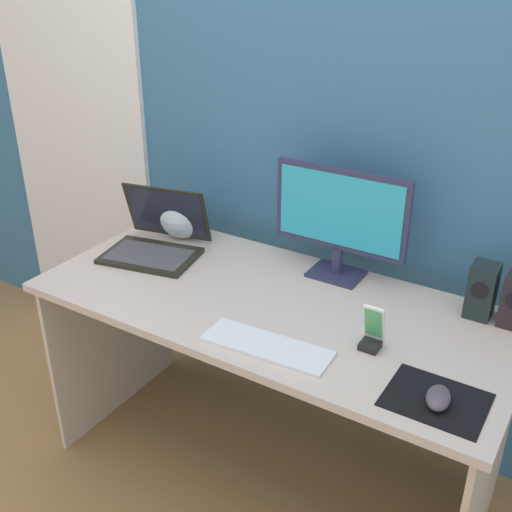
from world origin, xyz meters
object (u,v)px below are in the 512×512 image
at_px(keyboard_external, 267,346).
at_px(laptop, 156,241).
at_px(monitor, 340,218).
at_px(fishbowl, 183,215).
at_px(phone_in_dock, 372,333).
at_px(mouse, 438,398).
at_px(speaker_near_monitor, 482,290).

bearing_deg(keyboard_external, laptop, 151.66).
height_order(monitor, laptop, monitor).
distance_m(fishbowl, phone_in_dock, 0.98).
bearing_deg(monitor, mouse, -43.72).
bearing_deg(phone_in_dock, speaker_near_monitor, 57.43).
distance_m(speaker_near_monitor, laptop, 1.15).
bearing_deg(fishbowl, speaker_near_monitor, 0.64).
relative_size(monitor, mouse, 4.73).
bearing_deg(phone_in_dock, fishbowl, 160.70).
bearing_deg(laptop, monitor, 16.33).
distance_m(monitor, keyboard_external, 0.54).
relative_size(keyboard_external, mouse, 3.78).
bearing_deg(mouse, laptop, 155.95).
bearing_deg(laptop, mouse, -14.36).
height_order(monitor, mouse, monitor).
bearing_deg(fishbowl, phone_in_dock, -19.30).
distance_m(laptop, fishbowl, 0.18).
distance_m(monitor, phone_in_dock, 0.47).
bearing_deg(keyboard_external, phone_in_dock, 28.82).
relative_size(laptop, mouse, 3.87).
bearing_deg(monitor, keyboard_external, -87.76).
height_order(laptop, phone_in_dock, laptop).
xyz_separation_m(fishbowl, keyboard_external, (0.67, -0.48, -0.08)).
bearing_deg(speaker_near_monitor, monitor, 179.46).
height_order(fishbowl, mouse, fishbowl).
relative_size(laptop, fishbowl, 2.07).
bearing_deg(speaker_near_monitor, mouse, -87.35).
relative_size(speaker_near_monitor, laptop, 0.45).
xyz_separation_m(laptop, mouse, (1.16, -0.30, -0.03)).
height_order(fishbowl, phone_in_dock, fishbowl).
bearing_deg(mouse, phone_in_dock, 138.86).
bearing_deg(laptop, speaker_near_monitor, 9.28).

